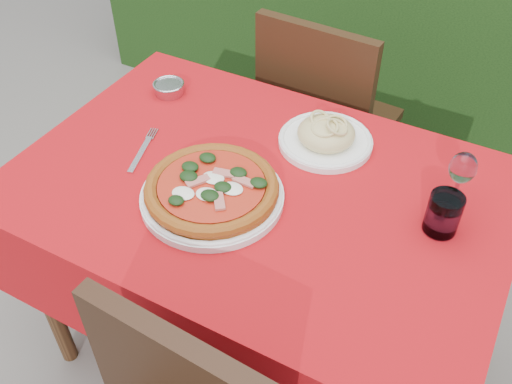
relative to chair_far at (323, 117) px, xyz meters
The scene contains 9 objects.
ground 0.83m from the chair_far, 82.72° to the right, with size 60.00×60.00×0.00m, color #67625E.
dining_table 0.65m from the chair_far, 82.72° to the right, with size 1.26×0.86×0.75m.
chair_far is the anchor object (origin of this frame).
pizza_plate 0.79m from the chair_far, 89.27° to the right, with size 0.39×0.39×0.07m.
pasta_plate 0.50m from the chair_far, 67.76° to the right, with size 0.26×0.26×0.07m.
water_glass 0.83m from the chair_far, 47.50° to the right, with size 0.08×0.08×0.10m.
wine_glass 0.79m from the chair_far, 41.86° to the right, with size 0.06×0.06×0.16m.
fork 0.77m from the chair_far, 110.15° to the right, with size 0.03×0.21×0.01m, color silver.
steel_ramekin 0.59m from the chair_far, 131.71° to the right, with size 0.09×0.09×0.03m, color #B9BAC1.
Camera 1 is at (0.51, -0.96, 1.72)m, focal length 40.00 mm.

